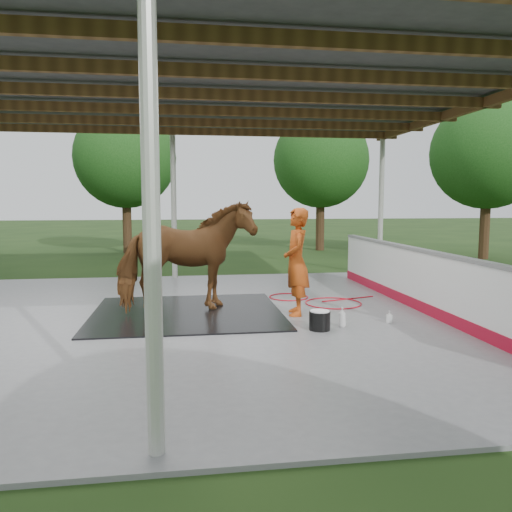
{
  "coord_description": "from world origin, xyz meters",
  "views": [
    {
      "loc": [
        0.24,
        -8.6,
        2.07
      ],
      "look_at": [
        1.54,
        0.32,
        1.08
      ],
      "focal_mm": 35.0,
      "sensor_mm": 36.0,
      "label": 1
    }
  ],
  "objects": [
    {
      "name": "ground",
      "position": [
        0.0,
        0.0,
        0.0
      ],
      "size": [
        100.0,
        100.0,
        0.0
      ],
      "primitive_type": "plane",
      "color": "#1E3814"
    },
    {
      "name": "concrete_slab",
      "position": [
        0.0,
        0.0,
        0.03
      ],
      "size": [
        12.0,
        10.0,
        0.05
      ],
      "primitive_type": "cube",
      "color": "slate",
      "rests_on": "ground"
    },
    {
      "name": "pavilion_structure",
      "position": [
        0.0,
        -0.0,
        3.97
      ],
      "size": [
        12.6,
        10.6,
        4.05
      ],
      "color": "beige",
      "rests_on": "ground"
    },
    {
      "name": "dasher_board",
      "position": [
        4.6,
        0.0,
        0.59
      ],
      "size": [
        0.16,
        8.0,
        1.15
      ],
      "color": "#A70D26",
      "rests_on": "concrete_slab"
    },
    {
      "name": "tree_belt",
      "position": [
        0.3,
        0.9,
        3.79
      ],
      "size": [
        28.0,
        28.0,
        5.8
      ],
      "color": "#382314",
      "rests_on": "ground"
    },
    {
      "name": "rubber_mat",
      "position": [
        0.29,
        0.38,
        0.06
      ],
      "size": [
        3.37,
        3.16,
        0.03
      ],
      "primitive_type": "cube",
      "color": "black",
      "rests_on": "concrete_slab"
    },
    {
      "name": "horse",
      "position": [
        0.29,
        0.38,
        1.08
      ],
      "size": [
        2.6,
        1.73,
        2.01
      ],
      "primitive_type": "imported",
      "rotation": [
        0.0,
        0.0,
        1.87
      ],
      "color": "brown",
      "rests_on": "rubber_mat"
    },
    {
      "name": "handler",
      "position": [
        2.22,
        -0.01,
        1.0
      ],
      "size": [
        0.53,
        0.74,
        1.91
      ],
      "primitive_type": "imported",
      "rotation": [
        0.0,
        0.0,
        -1.68
      ],
      "color": "#BD4814",
      "rests_on": "concrete_slab"
    },
    {
      "name": "wash_bucket",
      "position": [
        2.35,
        -1.13,
        0.21
      ],
      "size": [
        0.33,
        0.33,
        0.31
      ],
      "color": "black",
      "rests_on": "concrete_slab"
    },
    {
      "name": "soap_bottle_a",
      "position": [
        2.76,
        -1.0,
        0.21
      ],
      "size": [
        0.13,
        0.13,
        0.32
      ],
      "primitive_type": "imported",
      "rotation": [
        0.0,
        0.0,
        -0.05
      ],
      "color": "silver",
      "rests_on": "concrete_slab"
    },
    {
      "name": "soap_bottle_b",
      "position": [
        3.62,
        -0.86,
        0.15
      ],
      "size": [
        0.11,
        0.11,
        0.21
      ],
      "primitive_type": "imported",
      "rotation": [
        0.0,
        0.0,
        -0.22
      ],
      "color": "#338CD8",
      "rests_on": "concrete_slab"
    },
    {
      "name": "hose_coil",
      "position": [
        2.91,
        1.08,
        0.06
      ],
      "size": [
        2.21,
        1.73,
        0.02
      ],
      "color": "red",
      "rests_on": "concrete_slab"
    }
  ]
}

